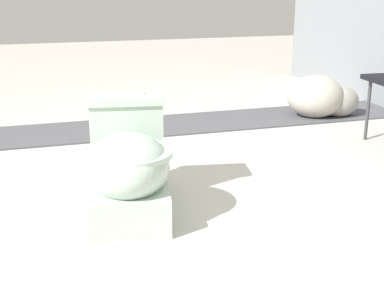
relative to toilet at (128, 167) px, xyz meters
The scene contains 5 objects.
ground_plane 0.24m from the toilet, 161.67° to the left, with size 14.00×14.00×0.00m, color #B7B2A8.
gravel_strip 1.53m from the toilet, 159.50° to the left, with size 0.56×8.00×0.01m, color #4C4C51.
toilet is the anchor object (origin of this frame).
boulder_near 2.29m from the toilet, 124.36° to the left, with size 0.31×0.24×0.24m, color gray.
boulder_far 2.15m from the toilet, 128.25° to the left, with size 0.43×0.38×0.33m, color #ADA899.
Camera 1 is at (2.33, -0.41, 1.03)m, focal length 50.00 mm.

